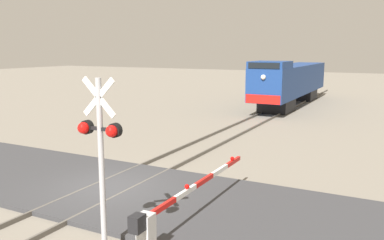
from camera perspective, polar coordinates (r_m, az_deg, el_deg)
ground_plane at (r=15.16m, az=-11.23°, el=-9.58°), size 160.00×160.00×0.00m
rail_track_left at (r=15.58m, az=-13.33°, el=-8.84°), size 0.08×80.00×0.15m
rail_track_right at (r=14.72m, az=-9.03°, el=-9.81°), size 0.08×80.00×0.15m
road_surface at (r=15.14m, az=-11.24°, el=-9.32°), size 36.00×5.80×0.15m
locomotive at (r=37.45m, az=13.57°, el=5.24°), size 2.71×16.42×4.07m
crossing_signal at (r=9.94m, az=-12.64°, el=-3.49°), size 1.18×0.33×4.37m
crossing_gate at (r=10.87m, az=-3.54°, el=-12.88°), size 0.36×6.61×1.27m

